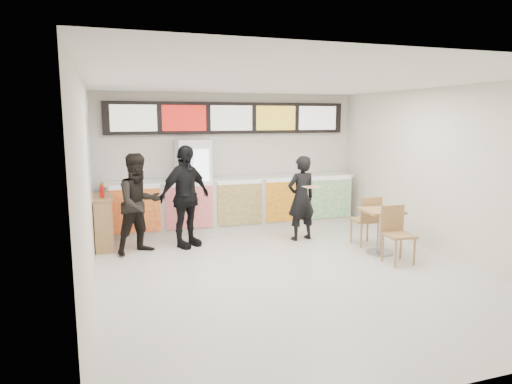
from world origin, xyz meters
name	(u,v)px	position (x,y,z in m)	size (l,w,h in m)	color
floor	(288,270)	(0.00, 0.00, 0.00)	(7.00, 7.00, 0.00)	beige
ceiling	(291,82)	(0.00, 0.00, 3.00)	(7.00, 7.00, 0.00)	white
wall_back	(230,160)	(0.00, 3.50, 1.50)	(6.00, 6.00, 0.00)	silver
wall_left	(87,188)	(-3.00, 0.00, 1.50)	(7.00, 7.00, 0.00)	silver
wall_right	(445,172)	(3.00, 0.00, 1.50)	(7.00, 7.00, 0.00)	silver
service_counter	(235,203)	(0.00, 3.09, 0.57)	(5.56, 0.77, 1.14)	silver
menu_board	(231,118)	(0.00, 3.41, 2.45)	(5.50, 0.14, 0.70)	black
drinks_fridge	(194,186)	(-0.93, 3.11, 1.00)	(0.70, 0.67, 2.00)	white
mirror_panel	(90,156)	(-2.99, 2.45, 1.75)	(0.01, 2.00, 1.50)	#B2B7BF
customer_main	(301,198)	(0.98, 1.69, 0.86)	(0.62, 0.41, 1.71)	black
customer_left	(139,204)	(-2.19, 1.80, 0.92)	(0.89, 0.69, 1.83)	black
customer_mid	(185,197)	(-1.33, 1.93, 0.98)	(1.15, 0.48, 1.95)	black
pizza_slice	(311,187)	(0.98, 1.24, 1.16)	(0.36, 0.36, 0.02)	beige
cafe_table	(381,223)	(1.95, 0.34, 0.57)	(0.70, 1.69, 0.97)	#AE824F
condiment_ledge	(104,221)	(-2.82, 2.33, 0.52)	(0.37, 0.90, 1.20)	#AE824F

